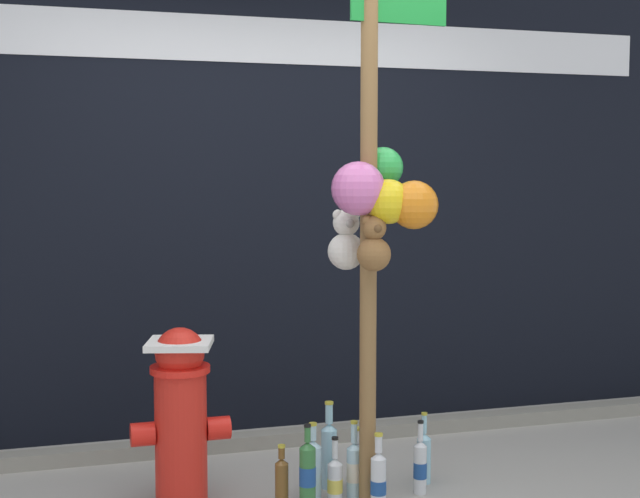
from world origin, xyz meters
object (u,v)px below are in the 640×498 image
(fire_hydrant, at_px, (181,412))
(bottle_9, at_px, (354,468))
(bottle_1, at_px, (308,474))
(bottle_8, at_px, (335,480))
(bottle_0, at_px, (329,453))
(memorial_post, at_px, (374,160))
(bottle_3, at_px, (358,464))
(bottle_6, at_px, (420,466))
(bottle_4, at_px, (424,456))
(bottle_5, at_px, (282,481))
(bottle_7, at_px, (313,468))
(bottle_2, at_px, (378,479))

(fire_hydrant, xyz_separation_m, bottle_9, (0.79, -0.16, -0.29))
(bottle_1, relative_size, bottle_8, 1.27)
(bottle_8, bearing_deg, bottle_0, 81.02)
(memorial_post, relative_size, fire_hydrant, 3.40)
(bottle_1, height_order, bottle_3, bottle_1)
(bottle_6, bearing_deg, bottle_0, 153.78)
(bottle_3, relative_size, bottle_6, 0.87)
(bottle_0, bearing_deg, fire_hydrant, 179.16)
(bottle_1, bearing_deg, bottle_9, 19.88)
(bottle_4, bearing_deg, bottle_9, -168.56)
(bottle_0, distance_m, bottle_5, 0.34)
(bottle_3, relative_size, bottle_7, 0.83)
(fire_hydrant, distance_m, bottle_3, 0.89)
(bottle_2, xyz_separation_m, bottle_7, (-0.26, 0.18, 0.02))
(bottle_5, distance_m, bottle_9, 0.36)
(bottle_8, bearing_deg, bottle_6, -0.41)
(bottle_6, relative_size, bottle_7, 0.96)
(bottle_3, bearing_deg, memorial_post, -87.97)
(bottle_1, bearing_deg, bottle_2, -13.85)
(bottle_0, xyz_separation_m, bottle_6, (0.40, -0.19, -0.04))
(bottle_1, relative_size, bottle_6, 1.12)
(bottle_5, relative_size, bottle_6, 0.83)
(bottle_1, height_order, bottle_4, bottle_1)
(bottle_2, bearing_deg, bottle_9, 109.63)
(bottle_0, xyz_separation_m, bottle_2, (0.14, -0.32, -0.04))
(memorial_post, distance_m, bottle_9, 1.45)
(bottle_1, height_order, bottle_8, bottle_1)
(bottle_0, bearing_deg, bottle_7, -131.73)
(bottle_0, distance_m, bottle_6, 0.44)
(bottle_5, height_order, bottle_7, bottle_7)
(bottle_4, bearing_deg, bottle_8, -166.01)
(bottle_8, bearing_deg, bottle_3, 38.42)
(bottle_5, bearing_deg, bottle_4, 8.62)
(fire_hydrant, relative_size, bottle_9, 2.25)
(bottle_3, height_order, bottle_8, bottle_8)
(fire_hydrant, relative_size, bottle_8, 2.65)
(bottle_5, xyz_separation_m, bottle_8, (0.25, -0.01, -0.02))
(fire_hydrant, distance_m, bottle_2, 0.96)
(fire_hydrant, relative_size, bottle_3, 2.67)
(bottle_3, height_order, bottle_5, bottle_3)
(bottle_0, height_order, bottle_1, bottle_0)
(bottle_3, height_order, bottle_6, bottle_6)
(bottle_3, bearing_deg, bottle_4, 0.22)
(bottle_3, bearing_deg, bottle_9, -121.04)
(memorial_post, height_order, bottle_7, memorial_post)
(bottle_3, bearing_deg, bottle_7, -164.82)
(bottle_9, bearing_deg, bottle_8, -157.33)
(bottle_4, bearing_deg, bottle_3, -179.78)
(memorial_post, bearing_deg, bottle_6, 13.61)
(bottle_9, bearing_deg, bottle_7, 176.76)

